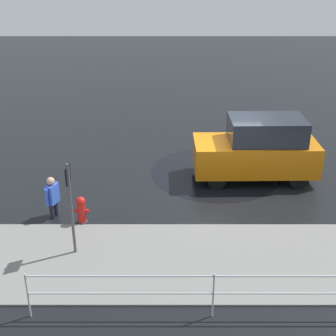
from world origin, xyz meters
name	(u,v)px	position (x,y,z in m)	size (l,w,h in m)	color
ground_plane	(224,183)	(0.00, 0.00, 0.00)	(60.00, 60.00, 0.00)	black
kerb_strip	(244,260)	(0.00, 4.20, 0.02)	(24.00, 3.20, 0.04)	slate
moving_hatchback	(258,149)	(-1.06, -0.39, 1.03)	(3.93, 1.76, 2.06)	orange
fire_hydrant	(81,210)	(4.16, 2.47, 0.40)	(0.42, 0.31, 0.80)	red
pedestrian	(52,195)	(4.99, 2.13, 0.68)	(0.36, 0.53, 1.22)	blue
metal_railing	(307,287)	(-0.92, 6.09, 0.75)	(11.08, 0.04, 1.05)	#B7BABF
sign_post	(70,196)	(4.09, 3.88, 1.58)	(0.07, 0.44, 2.40)	#4C4C51
puddle_patch	(216,172)	(0.21, -0.82, 0.00)	(4.37, 4.37, 0.01)	black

